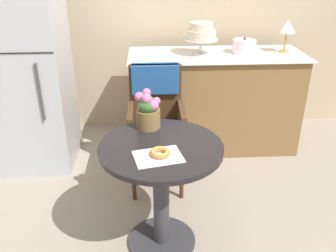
{
  "coord_description": "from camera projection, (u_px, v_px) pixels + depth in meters",
  "views": [
    {
      "loc": [
        -0.06,
        -1.79,
        1.72
      ],
      "look_at": [
        0.05,
        0.15,
        0.77
      ],
      "focal_mm": 38.46,
      "sensor_mm": 36.0,
      "label": 1
    }
  ],
  "objects": [
    {
      "name": "table_lamp",
      "position": [
        287.0,
        28.0,
        3.14
      ],
      "size": [
        0.15,
        0.15,
        0.28
      ],
      "color": "#B28C47",
      "rests_on": "display_counter"
    },
    {
      "name": "tiered_cake_stand",
      "position": [
        201.0,
        33.0,
        3.08
      ],
      "size": [
        0.3,
        0.3,
        0.28
      ],
      "color": "silver",
      "rests_on": "display_counter"
    },
    {
      "name": "round_layer_cake",
      "position": [
        244.0,
        46.0,
        3.17
      ],
      "size": [
        0.21,
        0.21,
        0.14
      ],
      "color": "silver",
      "rests_on": "display_counter"
    },
    {
      "name": "cafe_table",
      "position": [
        161.0,
        177.0,
        2.14
      ],
      "size": [
        0.72,
        0.72,
        0.72
      ],
      "color": "black",
      "rests_on": "ground"
    },
    {
      "name": "refrigerator",
      "position": [
        26.0,
        70.0,
        2.92
      ],
      "size": [
        0.64,
        0.63,
        1.7
      ],
      "color": "#B7BABF",
      "rests_on": "ground"
    },
    {
      "name": "wicker_chair",
      "position": [
        156.0,
        108.0,
        2.75
      ],
      "size": [
        0.42,
        0.45,
        0.95
      ],
      "rotation": [
        0.0,
        0.0,
        0.01
      ],
      "color": "#472D19",
      "rests_on": "ground"
    },
    {
      "name": "display_counter",
      "position": [
        214.0,
        101.0,
        3.36
      ],
      "size": [
        1.56,
        0.62,
        0.9
      ],
      "color": "olive",
      "rests_on": "ground"
    },
    {
      "name": "flower_vase",
      "position": [
        148.0,
        110.0,
        2.21
      ],
      "size": [
        0.16,
        0.15,
        0.24
      ],
      "color": "brown",
      "rests_on": "cafe_table"
    },
    {
      "name": "paper_napkin",
      "position": [
        158.0,
        157.0,
        1.94
      ],
      "size": [
        0.29,
        0.24,
        0.0
      ],
      "primitive_type": "cube",
      "rotation": [
        0.0,
        0.0,
        0.22
      ],
      "color": "white",
      "rests_on": "cafe_table"
    },
    {
      "name": "ground_plane",
      "position": [
        162.0,
        241.0,
        2.37
      ],
      "size": [
        8.0,
        8.0,
        0.0
      ],
      "primitive_type": "plane",
      "color": "gray"
    },
    {
      "name": "donut_front",
      "position": [
        160.0,
        153.0,
        1.94
      ],
      "size": [
        0.11,
        0.11,
        0.04
      ],
      "color": "#AD7542",
      "rests_on": "cafe_table"
    }
  ]
}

